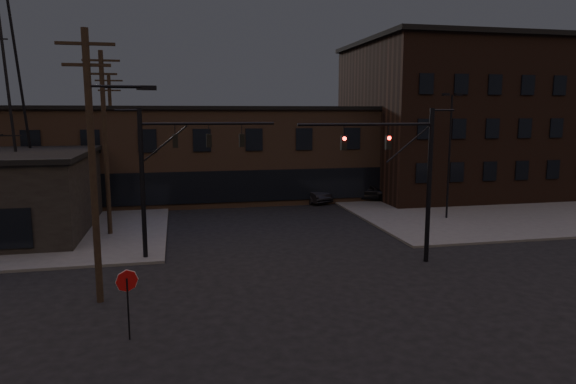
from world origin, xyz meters
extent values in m
plane|color=black|center=(0.00, 0.00, 0.00)|extent=(140.00, 140.00, 0.00)
cube|color=#474744|center=(22.00, 22.00, 0.07)|extent=(30.00, 30.00, 0.15)
cube|color=#4E3729|center=(0.00, 28.00, 4.00)|extent=(40.00, 12.00, 8.00)
cube|color=black|center=(22.00, 26.00, 7.00)|extent=(22.00, 16.00, 14.00)
cylinder|color=black|center=(6.50, 4.50, 4.00)|extent=(0.24, 0.24, 8.00)
cylinder|color=black|center=(3.00, 4.50, 7.20)|extent=(7.00, 0.14, 0.14)
cube|color=#FF140C|center=(4.17, 4.50, 6.30)|extent=(0.28, 0.22, 0.70)
cube|color=#FF140C|center=(1.83, 4.50, 6.30)|extent=(0.28, 0.22, 0.70)
cylinder|color=black|center=(-8.00, 8.00, 4.00)|extent=(0.24, 0.24, 8.00)
cylinder|color=black|center=(-4.50, 8.00, 7.20)|extent=(7.00, 0.14, 0.14)
cube|color=black|center=(-6.25, 8.00, 6.30)|extent=(0.28, 0.22, 0.70)
cube|color=black|center=(-4.50, 8.00, 6.30)|extent=(0.28, 0.22, 0.70)
cube|color=black|center=(-2.75, 8.00, 6.30)|extent=(0.28, 0.22, 0.70)
cylinder|color=black|center=(-8.00, -2.00, 1.10)|extent=(0.06, 0.06, 2.20)
cylinder|color=maroon|center=(-8.00, -1.98, 2.10)|extent=(0.72, 0.33, 0.76)
cylinder|color=black|center=(-9.50, 2.00, 5.50)|extent=(0.28, 0.28, 11.00)
cube|color=black|center=(-9.50, 2.00, 10.40)|extent=(2.20, 0.12, 0.12)
cube|color=black|center=(-9.50, 2.00, 9.60)|extent=(1.80, 0.12, 0.12)
cube|color=black|center=(-7.20, 2.00, 8.75)|extent=(0.60, 0.25, 0.18)
cylinder|color=black|center=(-10.50, 14.00, 5.75)|extent=(0.28, 0.28, 11.50)
cube|color=black|center=(-10.50, 14.00, 10.90)|extent=(2.20, 0.12, 0.12)
cube|color=black|center=(-10.50, 14.00, 10.10)|extent=(1.80, 0.12, 0.12)
cube|color=black|center=(-8.20, 14.00, 9.25)|extent=(0.60, 0.25, 0.18)
cylinder|color=black|center=(-11.50, 26.00, 5.50)|extent=(0.28, 0.28, 11.00)
cube|color=black|center=(-11.50, 26.00, 10.40)|extent=(2.20, 0.12, 0.12)
cube|color=black|center=(-11.50, 26.00, 9.60)|extent=(1.80, 0.12, 0.12)
cylinder|color=black|center=(13.00, 14.00, 4.50)|extent=(0.14, 0.14, 9.00)
cube|color=black|center=(12.50, 14.00, 9.05)|extent=(0.50, 0.28, 0.18)
cube|color=black|center=(13.50, 14.00, 9.05)|extent=(0.50, 0.28, 0.18)
cylinder|color=black|center=(19.00, 19.00, 4.50)|extent=(0.14, 0.14, 9.00)
cube|color=black|center=(18.50, 19.00, 9.05)|extent=(0.50, 0.28, 0.18)
cube|color=black|center=(19.50, 19.00, 9.05)|extent=(0.50, 0.28, 0.18)
imported|color=black|center=(10.07, 22.62, 0.97)|extent=(5.17, 3.60, 1.63)
imported|color=silver|center=(22.19, 20.58, 0.84)|extent=(5.10, 3.35, 1.37)
imported|color=black|center=(4.89, 23.70, 0.85)|extent=(3.73, 5.44, 1.70)
camera|label=1|loc=(-6.20, -19.56, 7.78)|focal=32.00mm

